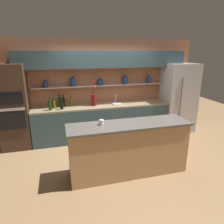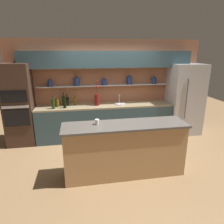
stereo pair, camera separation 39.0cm
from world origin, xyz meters
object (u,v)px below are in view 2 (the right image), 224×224
bottle_wine_1 (64,100)px  bottle_wine_7 (67,101)px  bottle_wine_5 (65,103)px  oven_tower (19,105)px  flower_vase (97,98)px  bottle_wine_3 (53,104)px  coffee_mug (97,122)px  sink_fixture (120,103)px  refrigerator (185,100)px  bottle_oil_2 (75,101)px  bottle_oil_6 (58,103)px  bottle_sauce_0 (56,103)px  bottle_oil_4 (58,103)px

bottle_wine_1 → bottle_wine_7: 0.13m
bottle_wine_5 → bottle_wine_1: bearing=97.4°
oven_tower → flower_vase: (1.94, 0.01, 0.09)m
bottle_wine_3 → coffee_mug: bottle_wine_3 is taller
oven_tower → bottle_wine_7: (1.17, 0.09, 0.03)m
bottle_wine_5 → sink_fixture: bearing=5.2°
bottle_wine_1 → bottle_wine_3: bottle_wine_1 is taller
refrigerator → bottle_oil_2: bearing=176.3°
bottle_oil_2 → bottle_wine_3: bottle_wine_3 is taller
bottle_wine_5 → flower_vase: bearing=8.7°
flower_vase → bottle_oil_2: flower_vase is taller
bottle_oil_2 → bottle_oil_6: 0.46m
oven_tower → bottle_wine_7: oven_tower is taller
oven_tower → bottle_wine_1: bearing=9.3°
sink_fixture → bottle_wine_1: size_ratio=0.81×
bottle_wine_1 → bottle_wine_5: bearing=-82.6°
bottle_sauce_0 → bottle_wine_5: bottle_wine_5 is taller
sink_fixture → bottle_wine_5: (-1.45, -0.13, 0.09)m
sink_fixture → coffee_mug: (-0.79, -1.72, 0.12)m
bottle_wine_3 → bottle_wine_5: 0.27m
refrigerator → coffee_mug: refrigerator is taller
sink_fixture → bottle_wine_7: 1.39m
sink_fixture → bottle_wine_3: size_ratio=0.83×
bottle_oil_4 → bottle_wine_5: (0.19, -0.25, 0.04)m
bottle_wine_1 → oven_tower: bearing=-170.7°
bottle_oil_4 → coffee_mug: bottle_oil_4 is taller
oven_tower → bottle_sauce_0: bearing=11.4°
sink_fixture → oven_tower: bearing=-179.7°
flower_vase → bottle_wine_1: (-0.87, 0.17, -0.05)m
sink_fixture → bottle_sauce_0: sink_fixture is taller
bottle_sauce_0 → bottle_oil_4: bearing=-38.1°
bottle_wine_7 → oven_tower: bearing=-175.5°
bottle_wine_1 → bottle_oil_2: 0.29m
oven_tower → bottle_sauce_0: size_ratio=12.60×
sink_fixture → bottle_wine_5: bearing=-174.8°
bottle_wine_3 → coffee_mug: bearing=-59.5°
bottle_wine_3 → coffee_mug: 1.83m
bottle_oil_6 → sink_fixture: bearing=0.3°
bottle_wine_1 → bottle_wine_7: bottle_wine_1 is taller
oven_tower → bottle_wine_5: oven_tower is taller
bottle_wine_5 → bottle_oil_4: bearing=127.9°
bottle_oil_4 → bottle_wine_7: bottle_wine_7 is taller
flower_vase → bottle_wine_3: (-1.10, -0.14, -0.06)m
bottle_wine_7 → coffee_mug: size_ratio=3.33×
oven_tower → bottle_wine_3: size_ratio=6.04×
oven_tower → bottle_oil_2: size_ratio=7.81×
bottle_sauce_0 → bottle_wine_5: bearing=-49.6°
bottle_wine_7 → coffee_mug: (0.59, -1.80, 0.03)m
sink_fixture → bottle_oil_6: 1.63m
bottle_sauce_0 → bottle_wine_3: bearing=-94.5°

